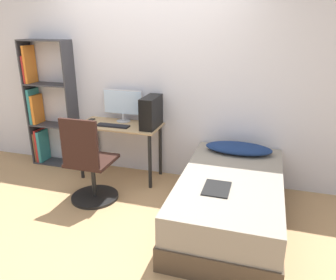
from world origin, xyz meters
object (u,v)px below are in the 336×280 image
at_px(keyboard, 113,126).
at_px(pc_tower, 151,112).
at_px(office_chair, 90,169).
at_px(monitor, 123,104).
at_px(bed, 230,200).
at_px(bookshelf, 45,109).

relative_size(keyboard, pc_tower, 0.99).
relative_size(office_chair, monitor, 1.88).
bearing_deg(office_chair, monitor, 86.75).
bearing_deg(bed, bookshelf, 163.72).
distance_m(monitor, pc_tower, 0.46).
xyz_separation_m(bookshelf, monitor, (1.20, 0.03, 0.15)).
distance_m(office_chair, pc_tower, 1.02).
bearing_deg(monitor, bookshelf, -178.57).
bearing_deg(bed, office_chair, -178.83).
xyz_separation_m(bookshelf, keyboard, (1.16, -0.22, -0.07)).
bearing_deg(keyboard, office_chair, -91.44).
height_order(office_chair, bed, office_chair).
bearing_deg(monitor, office_chair, -93.25).
bearing_deg(pc_tower, monitor, 163.46).
distance_m(office_chair, keyboard, 0.69).
relative_size(bed, keyboard, 4.40).
relative_size(monitor, pc_tower, 1.28).
distance_m(office_chair, bed, 1.58).
bearing_deg(monitor, pc_tower, -16.54).
distance_m(bookshelf, monitor, 1.21).
relative_size(office_chair, keyboard, 2.44).
height_order(bed, monitor, monitor).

